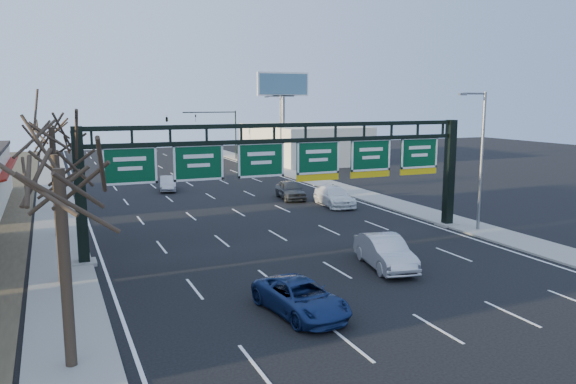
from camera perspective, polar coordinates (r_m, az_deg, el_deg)
name	(u,v)px	position (r m, az deg, el deg)	size (l,w,h in m)	color
ground	(357,282)	(27.10, 7.00, -9.02)	(160.00, 160.00, 0.00)	black
sidewalk_left	(57,220)	(43.02, -22.39, -2.69)	(3.00, 120.00, 0.12)	gray
sidewalk_right	(369,196)	(50.18, 8.21, -0.44)	(3.00, 120.00, 0.12)	gray
lane_markings	(230,208)	(44.96, -5.87, -1.60)	(21.60, 120.00, 0.01)	white
sign_gantry	(292,166)	(33.17, 0.46, 2.63)	(24.60, 1.20, 7.20)	black
building_right_distant	(302,143)	(79.61, 1.44, 5.01)	(12.00, 20.00, 5.00)	beige
tree_near	(56,134)	(18.21, -22.48, 5.44)	(3.60, 3.60, 8.86)	black
tree_gantry	(53,131)	(27.22, -22.74, 5.70)	(3.60, 3.60, 8.48)	black
tree_mid	(50,111)	(37.19, -23.00, 7.61)	(3.60, 3.60, 9.24)	black
tree_far	(50,113)	(47.20, -23.06, 7.37)	(3.60, 3.60, 8.86)	black
streetlight_near	(480,154)	(38.16, 18.95, 3.69)	(2.15, 0.22, 9.00)	slate
streetlight_far	(280,129)	(67.30, -0.86, 6.42)	(2.15, 0.22, 9.00)	slate
billboard_right	(283,95)	(72.78, -0.50, 9.78)	(7.00, 0.50, 12.00)	slate
traffic_signal_mast	(193,122)	(79.48, -9.58, 7.04)	(10.16, 0.54, 7.00)	black
car_blue_suv	(301,297)	(22.87, 1.29, -10.65)	(2.27, 4.91, 1.37)	navy
car_silver_sedan	(385,252)	(29.25, 9.83, -6.02)	(1.74, 4.98, 1.64)	#B9B9BE
car_white_wagon	(334,196)	(45.74, 4.70, -0.44)	(2.14, 5.26, 1.53)	white
car_grey_far	(290,190)	(48.63, 0.24, 0.23)	(1.89, 4.70, 1.60)	#393B3D
car_silver_distant	(168,183)	(54.34, -12.08, 0.85)	(1.43, 4.11, 1.35)	#B3B3B8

